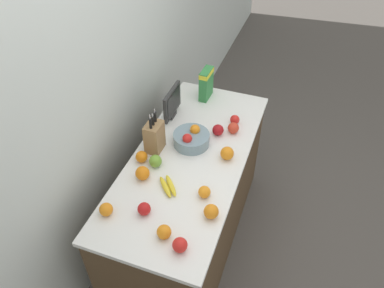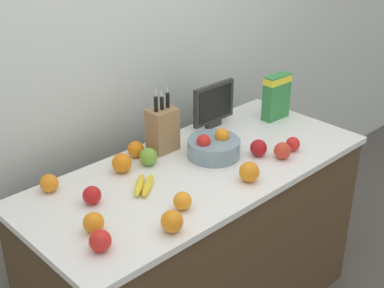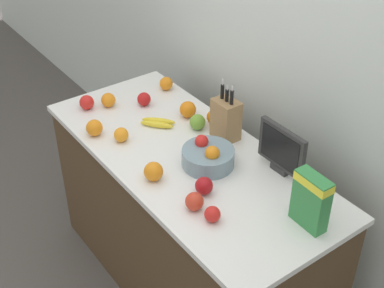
{
  "view_description": "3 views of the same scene",
  "coord_description": "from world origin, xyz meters",
  "px_view_note": "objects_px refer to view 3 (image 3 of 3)",
  "views": [
    {
      "loc": [
        -1.65,
        -0.61,
        2.59
      ],
      "look_at": [
        0.04,
        -0.0,
        0.97
      ],
      "focal_mm": 35.0,
      "sensor_mm": 36.0,
      "label": 1
    },
    {
      "loc": [
        -1.47,
        -1.49,
        2.05
      ],
      "look_at": [
        -0.01,
        0.04,
        1.0
      ],
      "focal_mm": 50.0,
      "sensor_mm": 36.0,
      "label": 2
    },
    {
      "loc": [
        1.69,
        -1.21,
        2.39
      ],
      "look_at": [
        0.08,
        -0.03,
        1.01
      ],
      "focal_mm": 50.0,
      "sensor_mm": 36.0,
      "label": 3
    }
  ],
  "objects_px": {
    "orange_front_left": "(214,117)",
    "apple_front": "(87,102)",
    "knife_block": "(226,119)",
    "fruit_bowl": "(208,156)",
    "orange_back_center": "(121,135)",
    "orange_mid_left": "(188,109)",
    "apple_rightmost": "(212,214)",
    "apple_leftmost": "(144,99)",
    "orange_mid_right": "(108,100)",
    "small_monitor": "(281,149)",
    "banana_bunch": "(158,123)",
    "cereal_box": "(311,199)",
    "apple_rear": "(197,122)",
    "orange_near_bowl": "(153,171)",
    "orange_front_right": "(166,84)",
    "apple_by_knife_block": "(194,201)",
    "orange_front_center": "(94,128)",
    "apple_middle": "(204,186)"
  },
  "relations": [
    {
      "from": "apple_rear",
      "to": "orange_mid_left",
      "type": "bearing_deg",
      "value": 166.56
    },
    {
      "from": "apple_leftmost",
      "to": "orange_front_right",
      "type": "relative_size",
      "value": 0.97
    },
    {
      "from": "apple_rightmost",
      "to": "orange_front_left",
      "type": "relative_size",
      "value": 0.88
    },
    {
      "from": "apple_by_knife_block",
      "to": "orange_front_left",
      "type": "relative_size",
      "value": 1.03
    },
    {
      "from": "orange_mid_left",
      "to": "orange_near_bowl",
      "type": "bearing_deg",
      "value": -51.84
    },
    {
      "from": "apple_middle",
      "to": "small_monitor",
      "type": "bearing_deg",
      "value": 77.57
    },
    {
      "from": "cereal_box",
      "to": "banana_bunch",
      "type": "distance_m",
      "value": 0.99
    },
    {
      "from": "orange_front_center",
      "to": "orange_back_center",
      "type": "distance_m",
      "value": 0.15
    },
    {
      "from": "cereal_box",
      "to": "apple_front",
      "type": "distance_m",
      "value": 1.38
    },
    {
      "from": "orange_back_center",
      "to": "orange_front_right",
      "type": "bearing_deg",
      "value": 122.89
    },
    {
      "from": "knife_block",
      "to": "orange_near_bowl",
      "type": "height_order",
      "value": "knife_block"
    },
    {
      "from": "orange_back_center",
      "to": "orange_front_center",
      "type": "bearing_deg",
      "value": -147.34
    },
    {
      "from": "orange_mid_left",
      "to": "apple_by_knife_block",
      "type": "bearing_deg",
      "value": -33.71
    },
    {
      "from": "banana_bunch",
      "to": "orange_front_left",
      "type": "relative_size",
      "value": 2.31
    },
    {
      "from": "apple_front",
      "to": "orange_front_left",
      "type": "relative_size",
      "value": 1.04
    },
    {
      "from": "knife_block",
      "to": "cereal_box",
      "type": "bearing_deg",
      "value": -10.72
    },
    {
      "from": "knife_block",
      "to": "orange_front_right",
      "type": "height_order",
      "value": "knife_block"
    },
    {
      "from": "banana_bunch",
      "to": "cereal_box",
      "type": "bearing_deg",
      "value": 4.92
    },
    {
      "from": "orange_back_center",
      "to": "orange_front_left",
      "type": "xyz_separation_m",
      "value": [
        0.14,
        0.47,
        0.0
      ]
    },
    {
      "from": "fruit_bowl",
      "to": "apple_by_knife_block",
      "type": "xyz_separation_m",
      "value": [
        0.21,
        -0.23,
        -0.01
      ]
    },
    {
      "from": "banana_bunch",
      "to": "apple_rear",
      "type": "relative_size",
      "value": 2.18
    },
    {
      "from": "apple_rightmost",
      "to": "apple_leftmost",
      "type": "distance_m",
      "value": 0.99
    },
    {
      "from": "orange_front_center",
      "to": "orange_front_right",
      "type": "relative_size",
      "value": 1.1
    },
    {
      "from": "cereal_box",
      "to": "apple_rear",
      "type": "bearing_deg",
      "value": 177.72
    },
    {
      "from": "banana_bunch",
      "to": "apple_front",
      "type": "relative_size",
      "value": 2.23
    },
    {
      "from": "apple_middle",
      "to": "orange_front_right",
      "type": "height_order",
      "value": "apple_middle"
    },
    {
      "from": "knife_block",
      "to": "orange_front_left",
      "type": "bearing_deg",
      "value": 166.04
    },
    {
      "from": "apple_front",
      "to": "orange_mid_left",
      "type": "height_order",
      "value": "orange_mid_left"
    },
    {
      "from": "knife_block",
      "to": "fruit_bowl",
      "type": "bearing_deg",
      "value": -58.3
    },
    {
      "from": "apple_middle",
      "to": "orange_front_center",
      "type": "relative_size",
      "value": 0.94
    },
    {
      "from": "orange_near_bowl",
      "to": "orange_front_right",
      "type": "relative_size",
      "value": 1.15
    },
    {
      "from": "knife_block",
      "to": "orange_front_right",
      "type": "distance_m",
      "value": 0.59
    },
    {
      "from": "orange_mid_right",
      "to": "small_monitor",
      "type": "bearing_deg",
      "value": 19.44
    },
    {
      "from": "fruit_bowl",
      "to": "apple_rightmost",
      "type": "xyz_separation_m",
      "value": [
        0.31,
        -0.22,
        -0.01
      ]
    },
    {
      "from": "apple_by_knife_block",
      "to": "orange_front_left",
      "type": "xyz_separation_m",
      "value": [
        -0.48,
        0.48,
        -0.0
      ]
    },
    {
      "from": "orange_front_left",
      "to": "apple_front",
      "type": "bearing_deg",
      "value": -138.34
    },
    {
      "from": "apple_by_knife_block",
      "to": "orange_mid_right",
      "type": "xyz_separation_m",
      "value": [
        -0.95,
        0.12,
        -0.0
      ]
    },
    {
      "from": "apple_leftmost",
      "to": "orange_back_center",
      "type": "relative_size",
      "value": 1.02
    },
    {
      "from": "banana_bunch",
      "to": "orange_front_center",
      "type": "relative_size",
      "value": 2.1
    },
    {
      "from": "apple_leftmost",
      "to": "knife_block",
      "type": "bearing_deg",
      "value": 17.42
    },
    {
      "from": "knife_block",
      "to": "apple_front",
      "type": "bearing_deg",
      "value": -146.79
    },
    {
      "from": "orange_mid_left",
      "to": "orange_mid_right",
      "type": "relative_size",
      "value": 1.12
    },
    {
      "from": "apple_rear",
      "to": "orange_near_bowl",
      "type": "bearing_deg",
      "value": -61.86
    },
    {
      "from": "orange_front_center",
      "to": "orange_front_left",
      "type": "bearing_deg",
      "value": 64.07
    },
    {
      "from": "orange_mid_right",
      "to": "apple_front",
      "type": "bearing_deg",
      "value": -113.04
    },
    {
      "from": "orange_back_center",
      "to": "orange_mid_left",
      "type": "bearing_deg",
      "value": 88.79
    },
    {
      "from": "apple_by_knife_block",
      "to": "orange_back_center",
      "type": "relative_size",
      "value": 1.07
    },
    {
      "from": "knife_block",
      "to": "apple_front",
      "type": "distance_m",
      "value": 0.79
    },
    {
      "from": "orange_mid_right",
      "to": "orange_mid_left",
      "type": "bearing_deg",
      "value": 39.92
    },
    {
      "from": "knife_block",
      "to": "fruit_bowl",
      "type": "xyz_separation_m",
      "value": [
        0.13,
        -0.21,
        -0.06
      ]
    }
  ]
}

